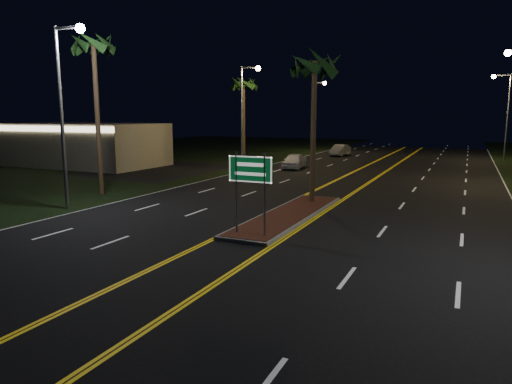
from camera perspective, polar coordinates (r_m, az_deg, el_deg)
The scene contains 14 objects.
ground at distance 15.51m, azimuth -5.22°, elevation -8.20°, with size 120.00×120.00×0.00m, color black.
grass_left at distance 53.40m, azimuth -19.83°, elevation 3.88°, with size 40.00×110.00×0.01m, color black.
median_island at distance 21.62m, azimuth 4.12°, elevation -2.87°, with size 2.25×10.25×0.17m.
highway_sign at distance 17.40m, azimuth -0.72°, elevation 1.89°, with size 1.80×0.08×3.20m.
commercial_building at distance 46.90m, azimuth -20.78°, elevation 5.58°, with size 15.00×8.12×4.00m.
streetlight_left_near at distance 24.67m, azimuth -22.68°, elevation 10.99°, with size 1.91×0.44×9.00m.
streetlight_left_mid at distance 40.97m, azimuth -1.30°, elevation 10.82°, with size 1.91×0.44×9.00m.
streetlight_left_far at distance 59.57m, azimuth 7.36°, elevation 10.33°, with size 1.91×0.44×9.00m.
streetlight_right_far at distance 54.86m, azimuth 28.61°, elevation 9.35°, with size 1.91×0.44×9.00m.
palm_median at distance 24.56m, azimuth 7.34°, elevation 15.43°, with size 2.40×2.40×8.30m.
palm_left_near at distance 29.07m, azimuth -19.66°, elevation 16.82°, with size 2.40×2.40×9.80m.
palm_left_far at distance 45.62m, azimuth -1.56°, elevation 13.31°, with size 2.40×2.40×8.80m.
car_near at distance 41.32m, azimuth 4.78°, elevation 4.05°, with size 2.08×4.85×1.62m, color white.
car_far at distance 55.51m, azimuth 10.45°, elevation 5.28°, with size 2.00×4.66×1.55m, color #A1A5AB.
Camera 1 is at (7.46, -12.76, 4.70)m, focal length 32.00 mm.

